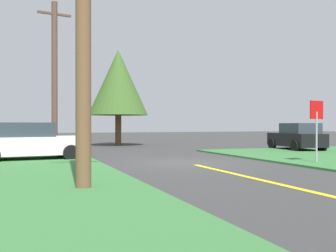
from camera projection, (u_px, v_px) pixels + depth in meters
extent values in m
plane|color=#343434|center=(185.00, 163.00, 15.60)|extent=(120.00, 120.00, 0.00)
cube|color=yellow|center=(336.00, 197.00, 8.12)|extent=(0.20, 14.00, 0.01)
cylinder|color=#9EA0A8|center=(317.00, 138.00, 15.02)|extent=(0.07, 0.07, 2.03)
cube|color=red|center=(317.00, 110.00, 15.02)|extent=(0.71, 0.14, 0.71)
cube|color=white|center=(30.00, 146.00, 16.50)|extent=(4.64, 2.23, 0.76)
cube|color=#2D3842|center=(23.00, 130.00, 16.37)|extent=(2.60, 1.84, 0.60)
cylinder|color=black|center=(63.00, 150.00, 17.99)|extent=(0.70, 0.27, 0.68)
cylinder|color=black|center=(71.00, 153.00, 16.33)|extent=(0.70, 0.27, 0.68)
cube|color=black|center=(296.00, 140.00, 22.98)|extent=(2.21, 4.08, 0.76)
cube|color=#2D3842|center=(300.00, 128.00, 22.57)|extent=(1.78, 2.32, 0.60)
cylinder|color=black|center=(272.00, 144.00, 24.08)|extent=(0.31, 0.70, 0.68)
cylinder|color=black|center=(296.00, 143.00, 24.46)|extent=(0.31, 0.70, 0.68)
cylinder|color=black|center=(295.00, 146.00, 21.51)|extent=(0.31, 0.70, 0.68)
cylinder|color=black|center=(322.00, 146.00, 21.89)|extent=(0.31, 0.70, 0.68)
cylinder|color=brown|center=(55.00, 77.00, 21.12)|extent=(0.32, 0.32, 8.22)
cube|color=brown|center=(54.00, 14.00, 21.10)|extent=(1.80, 0.41, 0.12)
cylinder|color=brown|center=(118.00, 130.00, 28.35)|extent=(0.45, 0.45, 2.23)
cone|color=#365A21|center=(118.00, 82.00, 28.34)|extent=(4.35, 4.35, 4.78)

